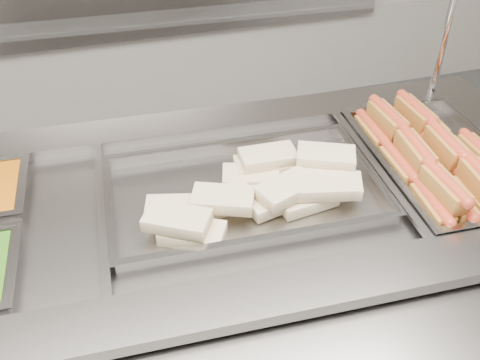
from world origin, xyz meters
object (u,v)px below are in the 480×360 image
object	(u,v)px
pan_hotdogs	(437,168)
pan_wraps	(244,194)
steam_counter	(224,303)
sneeze_guard	(199,20)

from	to	relation	value
pan_hotdogs	pan_wraps	size ratio (longest dim) A/B	0.81
steam_counter	pan_wraps	bearing A→B (deg)	-2.89
pan_hotdogs	pan_wraps	bearing A→B (deg)	177.11
sneeze_guard	pan_hotdogs	bearing A→B (deg)	-22.17
pan_hotdogs	pan_wraps	xyz separation A→B (m)	(-0.62, 0.03, 0.02)
steam_counter	sneeze_guard	xyz separation A→B (m)	(0.01, 0.24, 0.89)
sneeze_guard	pan_wraps	xyz separation A→B (m)	(0.05, -0.24, -0.43)
sneeze_guard	pan_wraps	size ratio (longest dim) A/B	2.38
steam_counter	pan_hotdogs	distance (m)	0.82
sneeze_guard	steam_counter	bearing A→B (deg)	-92.89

